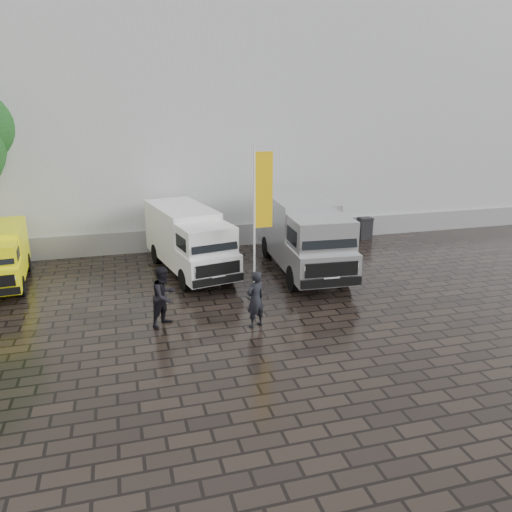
{
  "coord_description": "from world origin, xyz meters",
  "views": [
    {
      "loc": [
        -4.29,
        -14.49,
        6.57
      ],
      "look_at": [
        0.35,
        2.2,
        1.21
      ],
      "focal_mm": 35.0,
      "sensor_mm": 36.0,
      "label": 1
    }
  ],
  "objects_px": {
    "flagpole": "(260,215)",
    "person_tent": "(164,296)",
    "wheelie_bin": "(365,228)",
    "person_front": "(255,299)",
    "van_silver": "(303,236)",
    "van_white": "(189,242)"
  },
  "relations": [
    {
      "from": "wheelie_bin",
      "to": "person_front",
      "type": "distance_m",
      "value": 11.67
    },
    {
      "from": "van_silver",
      "to": "flagpole",
      "type": "xyz_separation_m",
      "value": [
        -2.49,
        -2.4,
        1.51
      ]
    },
    {
      "from": "van_white",
      "to": "person_front",
      "type": "bearing_deg",
      "value": -89.69
    },
    {
      "from": "van_white",
      "to": "person_tent",
      "type": "bearing_deg",
      "value": -118.38
    },
    {
      "from": "person_tent",
      "to": "wheelie_bin",
      "type": "bearing_deg",
      "value": -7.41
    },
    {
      "from": "van_silver",
      "to": "person_tent",
      "type": "relative_size",
      "value": 3.55
    },
    {
      "from": "flagpole",
      "to": "person_tent",
      "type": "height_order",
      "value": "flagpole"
    },
    {
      "from": "wheelie_bin",
      "to": "person_tent",
      "type": "distance_m",
      "value": 13.09
    },
    {
      "from": "van_white",
      "to": "flagpole",
      "type": "relative_size",
      "value": 1.11
    },
    {
      "from": "flagpole",
      "to": "person_tent",
      "type": "bearing_deg",
      "value": -157.81
    },
    {
      "from": "wheelie_bin",
      "to": "person_front",
      "type": "bearing_deg",
      "value": -128.64
    },
    {
      "from": "flagpole",
      "to": "van_white",
      "type": "bearing_deg",
      "value": 119.75
    },
    {
      "from": "van_white",
      "to": "van_silver",
      "type": "xyz_separation_m",
      "value": [
        4.43,
        -1.0,
        0.17
      ]
    },
    {
      "from": "van_silver",
      "to": "flagpole",
      "type": "height_order",
      "value": "flagpole"
    },
    {
      "from": "flagpole",
      "to": "person_tent",
      "type": "distance_m",
      "value": 4.19
    },
    {
      "from": "person_front",
      "to": "person_tent",
      "type": "height_order",
      "value": "person_tent"
    },
    {
      "from": "person_front",
      "to": "person_tent",
      "type": "xyz_separation_m",
      "value": [
        -2.63,
        0.87,
        0.05
      ]
    },
    {
      "from": "van_silver",
      "to": "person_tent",
      "type": "xyz_separation_m",
      "value": [
        -5.89,
        -3.79,
        -0.51
      ]
    },
    {
      "from": "van_silver",
      "to": "person_tent",
      "type": "bearing_deg",
      "value": -143.73
    },
    {
      "from": "flagpole",
      "to": "wheelie_bin",
      "type": "bearing_deg",
      "value": 40.47
    },
    {
      "from": "flagpole",
      "to": "wheelie_bin",
      "type": "height_order",
      "value": "flagpole"
    },
    {
      "from": "flagpole",
      "to": "person_front",
      "type": "relative_size",
      "value": 2.96
    }
  ]
}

